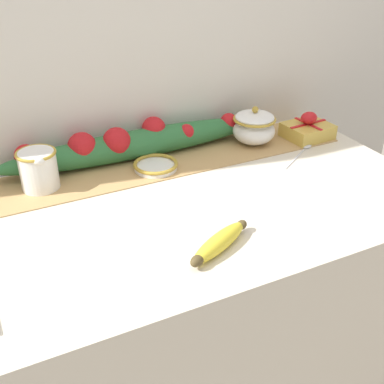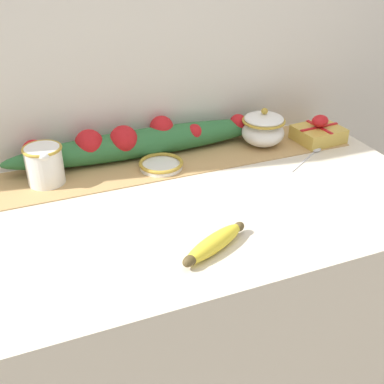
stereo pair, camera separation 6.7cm
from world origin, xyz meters
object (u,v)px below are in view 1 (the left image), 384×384
small_dish (156,166)px  spoon (305,148)px  gift_box (308,129)px  sugar_bowl (254,127)px  cream_pitcher (38,168)px  banana (220,242)px

small_dish → spoon: size_ratio=0.74×
small_dish → gift_box: (0.51, -0.01, 0.02)m
sugar_bowl → gift_box: bearing=-11.9°
small_dish → gift_box: 0.51m
small_dish → cream_pitcher: bearing=173.7°
sugar_bowl → gift_box: 0.18m
cream_pitcher → gift_box: cream_pitcher is taller
small_dish → banana: (-0.02, -0.40, 0.01)m
sugar_bowl → gift_box: sugar_bowl is taller
banana → gift_box: bearing=36.7°
small_dish → banana: 0.40m
cream_pitcher → gift_box: bearing=-2.7°
banana → spoon: 0.58m
sugar_bowl → gift_box: (0.18, -0.04, -0.03)m
cream_pitcher → sugar_bowl: (0.64, -0.00, -0.00)m
small_dish → spoon: 0.46m
spoon → banana: bearing=-177.7°
banana → spoon: (0.47, 0.33, -0.01)m
cream_pitcher → spoon: cream_pitcher is taller
cream_pitcher → gift_box: size_ratio=0.81×
small_dish → gift_box: gift_box is taller
small_dish → banana: size_ratio=0.68×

